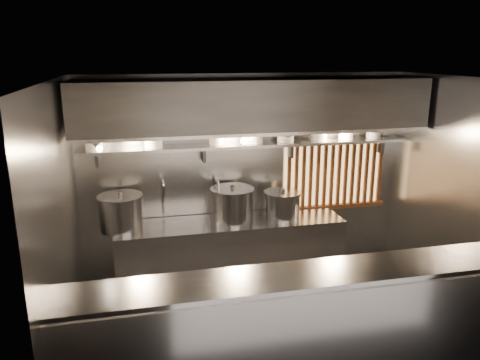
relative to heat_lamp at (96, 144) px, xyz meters
name	(u,v)px	position (x,y,z in m)	size (l,w,h in m)	color
floor	(276,325)	(1.90, -0.85, -2.07)	(4.50, 4.50, 0.00)	black
ceiling	(281,79)	(1.90, -0.85, 0.73)	(4.50, 4.50, 0.00)	black
wall_back	(246,177)	(1.90, 0.65, -0.67)	(4.50, 4.50, 0.00)	gray
wall_left	(59,228)	(-0.35, -0.85, -0.67)	(3.00, 3.00, 0.00)	gray
wall_right	(460,198)	(4.15, -0.85, -0.67)	(3.00, 3.00, 0.00)	gray
serving_counter	(307,328)	(1.90, -1.81, -1.50)	(4.50, 0.56, 1.13)	#9B9BA1
cooking_bench	(231,253)	(1.60, 0.28, -1.62)	(3.00, 0.70, 0.90)	#9B9BA1
bowl_shelf	(249,145)	(1.90, 0.47, -0.19)	(4.40, 0.34, 0.04)	#9B9BA1
exhaust_hood	(254,105)	(1.90, 0.25, 0.36)	(4.40, 0.81, 0.65)	#2D2D30
wood_screen	(335,174)	(3.20, 0.60, -0.69)	(1.56, 0.09, 1.04)	#FFC672
faucet_left	(163,191)	(0.75, 0.52, -0.76)	(0.04, 0.30, 0.50)	silver
faucet_right	(216,188)	(1.45, 0.52, -0.76)	(0.04, 0.30, 0.50)	silver
heat_lamp	(96,144)	(0.00, 0.00, 0.00)	(0.25, 0.35, 0.20)	#9B9BA1
pendant_bulb	(244,141)	(1.80, 0.35, -0.11)	(0.09, 0.09, 0.19)	#2D2D30
stock_pot_left	(121,212)	(0.20, 0.30, -0.94)	(0.65, 0.65, 0.49)	#9B9BA1
stock_pot_mid	(232,205)	(1.63, 0.29, -0.94)	(0.64, 0.64, 0.49)	#9B9BA1
stock_pot_right	(282,205)	(2.31, 0.26, -0.98)	(0.62, 0.62, 0.41)	#9B9BA1
bowl_stack_0	(94,145)	(-0.07, 0.47, -0.10)	(0.22, 0.22, 0.13)	white
bowl_stack_1	(153,142)	(0.65, 0.47, -0.10)	(0.24, 0.24, 0.13)	white
bowl_stack_2	(216,140)	(1.46, 0.47, -0.10)	(0.20, 0.20, 0.13)	white
bowl_stack_3	(254,138)	(1.97, 0.47, -0.10)	(0.24, 0.24, 0.13)	white
bowl_stack_4	(285,139)	(2.40, 0.47, -0.12)	(0.24, 0.24, 0.09)	white
bowl_stack_5	(319,134)	(2.87, 0.47, -0.08)	(0.24, 0.24, 0.17)	white
bowl_stack_6	(346,135)	(3.27, 0.47, -0.10)	(0.22, 0.22, 0.13)	white
bowl_stack_7	(373,135)	(3.69, 0.47, -0.12)	(0.22, 0.22, 0.09)	white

